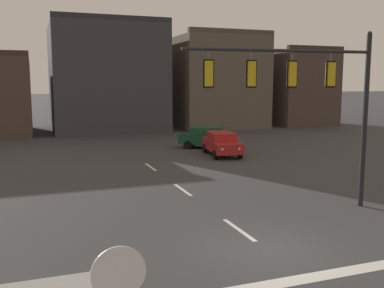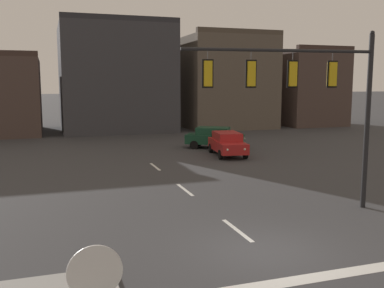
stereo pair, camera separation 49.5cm
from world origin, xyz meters
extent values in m
plane|color=#353538|center=(0.00, 0.00, 0.00)|extent=(400.00, 400.00, 0.00)
cube|color=silver|center=(0.00, -2.00, 0.00)|extent=(6.40, 0.50, 0.01)
cube|color=silver|center=(0.00, 2.00, 0.00)|extent=(0.16, 2.40, 0.01)
cube|color=silver|center=(0.00, 8.00, 0.00)|extent=(0.16, 2.40, 0.01)
cube|color=silver|center=(0.00, 14.00, 0.00)|extent=(0.16, 2.40, 0.01)
cylinder|color=black|center=(5.99, 2.97, 3.43)|extent=(0.20, 0.20, 6.85)
cylinder|color=black|center=(2.26, 3.36, 6.19)|extent=(7.47, 0.91, 0.12)
sphere|color=black|center=(5.99, 2.97, 6.90)|extent=(0.18, 0.18, 0.18)
cylinder|color=#56565B|center=(4.37, 3.14, 5.95)|extent=(0.03, 0.03, 0.35)
cube|color=gold|center=(4.37, 3.14, 5.33)|extent=(0.32, 0.27, 0.90)
sphere|color=red|center=(4.38, 3.27, 5.61)|extent=(0.20, 0.20, 0.20)
sphere|color=#2D2314|center=(4.38, 3.27, 5.33)|extent=(0.20, 0.20, 0.20)
sphere|color=black|center=(4.38, 3.27, 5.05)|extent=(0.20, 0.20, 0.20)
cube|color=black|center=(4.36, 3.12, 5.33)|extent=(0.42, 0.07, 1.02)
cylinder|color=#56565B|center=(2.75, 3.31, 5.95)|extent=(0.03, 0.03, 0.35)
cube|color=gold|center=(2.75, 3.31, 5.33)|extent=(0.32, 0.27, 0.90)
sphere|color=red|center=(2.76, 3.44, 5.61)|extent=(0.20, 0.20, 0.20)
sphere|color=#2D2314|center=(2.76, 3.44, 5.33)|extent=(0.20, 0.20, 0.20)
sphere|color=black|center=(2.76, 3.44, 5.05)|extent=(0.20, 0.20, 0.20)
cube|color=black|center=(2.74, 3.29, 5.33)|extent=(0.42, 0.07, 1.02)
cylinder|color=#56565B|center=(1.12, 3.48, 5.95)|extent=(0.03, 0.03, 0.35)
cube|color=gold|center=(1.12, 3.48, 5.33)|extent=(0.32, 0.27, 0.90)
sphere|color=red|center=(1.14, 3.61, 5.61)|extent=(0.20, 0.20, 0.20)
sphere|color=#2D2314|center=(1.14, 3.61, 5.33)|extent=(0.20, 0.20, 0.20)
sphere|color=black|center=(1.14, 3.61, 5.05)|extent=(0.20, 0.20, 0.20)
cube|color=black|center=(1.12, 3.46, 5.33)|extent=(0.42, 0.07, 1.02)
cylinder|color=#56565B|center=(-0.50, 3.66, 5.95)|extent=(0.03, 0.03, 0.35)
cube|color=gold|center=(-0.50, 3.66, 5.33)|extent=(0.32, 0.27, 0.90)
sphere|color=red|center=(-0.48, 3.79, 5.61)|extent=(0.20, 0.20, 0.20)
sphere|color=#2D2314|center=(-0.48, 3.79, 5.33)|extent=(0.20, 0.20, 0.20)
sphere|color=black|center=(-0.48, 3.79, 5.05)|extent=(0.20, 0.20, 0.20)
cube|color=black|center=(-0.50, 3.64, 5.33)|extent=(0.42, 0.07, 1.02)
cylinder|color=white|center=(-5.46, -5.39, 2.45)|extent=(0.76, 0.03, 0.76)
cylinder|color=#B21414|center=(-5.46, -5.38, 2.45)|extent=(0.68, 0.03, 0.68)
cube|color=#A81E1E|center=(5.73, 16.43, 0.70)|extent=(2.40, 4.61, 0.70)
cube|color=#A81E1E|center=(5.75, 16.58, 1.33)|extent=(1.93, 2.66, 0.56)
cube|color=#2D3842|center=(5.64, 15.82, 1.31)|extent=(1.54, 0.46, 0.47)
cube|color=#2D3842|center=(5.91, 17.73, 1.31)|extent=(1.54, 0.43, 0.46)
cylinder|color=black|center=(6.36, 14.87, 0.32)|extent=(0.31, 0.66, 0.64)
cylinder|color=black|center=(4.68, 15.11, 0.32)|extent=(0.31, 0.66, 0.64)
cylinder|color=black|center=(6.77, 17.74, 0.32)|extent=(0.31, 0.66, 0.64)
cylinder|color=black|center=(5.09, 17.98, 0.32)|extent=(0.31, 0.66, 0.64)
sphere|color=silver|center=(5.99, 14.19, 0.75)|extent=(0.16, 0.16, 0.16)
sphere|color=silver|center=(4.85, 14.35, 0.75)|extent=(0.16, 0.16, 0.16)
cube|color=maroon|center=(6.03, 18.59, 0.78)|extent=(1.36, 0.23, 0.12)
cube|color=#143D28|center=(6.17, 19.95, 0.70)|extent=(4.69, 3.83, 0.70)
cube|color=#143D28|center=(6.04, 20.03, 1.33)|extent=(2.94, 2.65, 0.56)
cube|color=#2D3842|center=(6.70, 19.63, 1.31)|extent=(1.00, 1.43, 0.47)
cube|color=#2D3842|center=(5.05, 20.64, 1.31)|extent=(0.98, 1.41, 0.46)
cylinder|color=black|center=(7.85, 19.92, 0.32)|extent=(0.66, 0.52, 0.64)
cylinder|color=black|center=(6.97, 18.47, 0.32)|extent=(0.66, 0.52, 0.64)
cylinder|color=black|center=(5.38, 21.44, 0.32)|extent=(0.66, 0.52, 0.64)
cylinder|color=black|center=(4.49, 19.99, 0.32)|extent=(0.66, 0.52, 0.64)
sphere|color=silver|center=(8.33, 19.31, 0.75)|extent=(0.16, 0.16, 0.16)
sphere|color=silver|center=(7.73, 18.33, 0.75)|extent=(0.16, 0.16, 0.16)
cube|color=maroon|center=(4.31, 21.09, 0.78)|extent=(0.75, 1.19, 0.12)
cube|color=#38383D|center=(0.96, 35.85, 5.39)|extent=(11.27, 10.60, 10.78)
cube|color=#2B2B30|center=(0.96, 30.85, 11.03)|extent=(11.27, 0.60, 0.50)
cube|color=brown|center=(13.18, 35.60, 5.00)|extent=(9.56, 10.10, 10.00)
cube|color=#493F35|center=(13.18, 30.85, 10.25)|extent=(9.56, 0.60, 0.50)
cube|color=#473833|center=(23.50, 34.94, 4.29)|extent=(7.13, 8.78, 8.59)
cube|color=#3A2B26|center=(23.50, 30.85, 8.84)|extent=(7.13, 0.60, 0.50)
camera|label=1|loc=(-6.44, -10.99, 5.00)|focal=40.80mm
camera|label=2|loc=(-5.97, -11.15, 5.00)|focal=40.80mm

